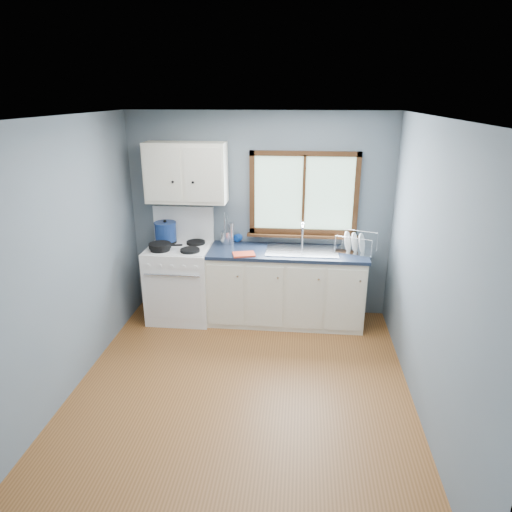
# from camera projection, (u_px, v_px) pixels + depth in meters

# --- Properties ---
(floor) EXTENTS (3.20, 3.60, 0.02)m
(floor) POSITION_uv_depth(u_px,v_px,m) (241.00, 392.00, 4.35)
(floor) COLOR brown
(floor) RESTS_ON ground
(ceiling) EXTENTS (3.20, 3.60, 0.02)m
(ceiling) POSITION_uv_depth(u_px,v_px,m) (238.00, 116.00, 3.51)
(ceiling) COLOR white
(ceiling) RESTS_ON wall_back
(wall_back) EXTENTS (3.20, 0.02, 2.50)m
(wall_back) POSITION_uv_depth(u_px,v_px,m) (259.00, 216.00, 5.63)
(wall_back) COLOR slate
(wall_back) RESTS_ON ground
(wall_front) EXTENTS (3.20, 0.02, 2.50)m
(wall_front) POSITION_uv_depth(u_px,v_px,m) (190.00, 402.00, 2.23)
(wall_front) COLOR slate
(wall_front) RESTS_ON ground
(wall_left) EXTENTS (0.02, 3.60, 2.50)m
(wall_left) POSITION_uv_depth(u_px,v_px,m) (62.00, 262.00, 4.08)
(wall_left) COLOR slate
(wall_left) RESTS_ON ground
(wall_right) EXTENTS (0.02, 3.60, 2.50)m
(wall_right) POSITION_uv_depth(u_px,v_px,m) (432.00, 276.00, 3.78)
(wall_right) COLOR slate
(wall_right) RESTS_ON ground
(gas_range) EXTENTS (0.76, 0.69, 1.36)m
(gas_range) POSITION_uv_depth(u_px,v_px,m) (181.00, 280.00, 5.65)
(gas_range) COLOR white
(gas_range) RESTS_ON floor
(base_cabinets) EXTENTS (1.85, 0.60, 0.88)m
(base_cabinets) POSITION_uv_depth(u_px,v_px,m) (286.00, 290.00, 5.58)
(base_cabinets) COLOR silver
(base_cabinets) RESTS_ON floor
(countertop) EXTENTS (1.89, 0.64, 0.04)m
(countertop) POSITION_uv_depth(u_px,v_px,m) (287.00, 252.00, 5.41)
(countertop) COLOR black
(countertop) RESTS_ON base_cabinets
(sink) EXTENTS (0.84, 0.46, 0.44)m
(sink) POSITION_uv_depth(u_px,v_px,m) (302.00, 256.00, 5.41)
(sink) COLOR silver
(sink) RESTS_ON countertop
(window) EXTENTS (1.36, 0.10, 1.03)m
(window) POSITION_uv_depth(u_px,v_px,m) (304.00, 200.00, 5.46)
(window) COLOR #9EC6A8
(window) RESTS_ON wall_back
(upper_cabinets) EXTENTS (0.95, 0.35, 0.70)m
(upper_cabinets) POSITION_uv_depth(u_px,v_px,m) (186.00, 173.00, 5.35)
(upper_cabinets) COLOR silver
(upper_cabinets) RESTS_ON wall_back
(skillet) EXTENTS (0.41, 0.30, 0.05)m
(skillet) POSITION_uv_depth(u_px,v_px,m) (160.00, 245.00, 5.38)
(skillet) COLOR black
(skillet) RESTS_ON gas_range
(stockpot) EXTENTS (0.29, 0.29, 0.27)m
(stockpot) POSITION_uv_depth(u_px,v_px,m) (166.00, 231.00, 5.61)
(stockpot) COLOR navy
(stockpot) RESTS_ON gas_range
(utensil_crock) EXTENTS (0.14, 0.14, 0.40)m
(utensil_crock) POSITION_uv_depth(u_px,v_px,m) (226.00, 238.00, 5.62)
(utensil_crock) COLOR silver
(utensil_crock) RESTS_ON countertop
(thermos) EXTENTS (0.07, 0.07, 0.28)m
(thermos) POSITION_uv_depth(u_px,v_px,m) (231.00, 234.00, 5.58)
(thermos) COLOR silver
(thermos) RESTS_ON countertop
(soap_bottle) EXTENTS (0.13, 0.13, 0.26)m
(soap_bottle) POSITION_uv_depth(u_px,v_px,m) (236.00, 232.00, 5.66)
(soap_bottle) COLOR #1241A1
(soap_bottle) RESTS_ON countertop
(dish_towel) EXTENTS (0.29, 0.24, 0.02)m
(dish_towel) POSITION_uv_depth(u_px,v_px,m) (244.00, 254.00, 5.25)
(dish_towel) COLOR #CB3F24
(dish_towel) RESTS_ON countertop
(dish_rack) EXTENTS (0.53, 0.47, 0.23)m
(dish_rack) POSITION_uv_depth(u_px,v_px,m) (355.00, 247.00, 5.35)
(dish_rack) COLOR silver
(dish_rack) RESTS_ON countertop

